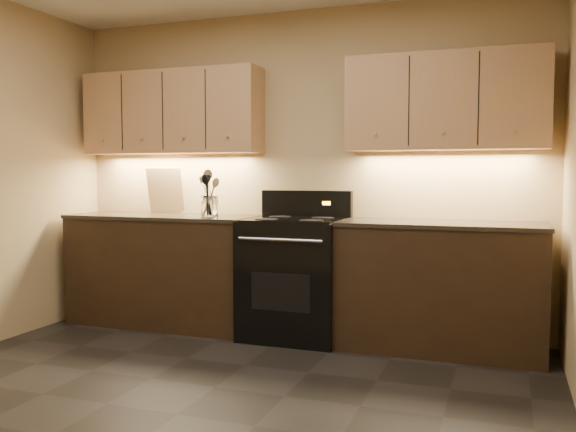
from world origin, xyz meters
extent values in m
plane|color=black|center=(0.00, 0.00, 0.00)|extent=(4.00, 4.00, 0.00)
cube|color=tan|center=(0.00, 2.00, 1.30)|extent=(4.00, 0.04, 2.60)
cube|color=black|center=(-1.10, 1.70, 0.45)|extent=(1.60, 0.60, 0.90)
cube|color=#393024|center=(-1.10, 1.70, 0.92)|extent=(1.62, 0.62, 0.03)
cube|color=black|center=(1.18, 1.70, 0.45)|extent=(1.44, 0.60, 0.90)
cube|color=#393024|center=(1.18, 1.70, 0.92)|extent=(1.46, 0.62, 0.03)
cube|color=black|center=(0.08, 1.68, 0.46)|extent=(0.76, 0.65, 0.92)
cube|color=black|center=(0.08, 1.68, 0.93)|extent=(0.70, 0.60, 0.01)
cube|color=black|center=(0.08, 1.96, 1.03)|extent=(0.76, 0.07, 0.22)
cube|color=orange|center=(0.26, 1.92, 1.04)|extent=(0.06, 0.00, 0.03)
cylinder|color=silver|center=(0.08, 1.34, 0.80)|extent=(0.65, 0.02, 0.02)
cube|color=black|center=(0.08, 1.35, 0.41)|extent=(0.46, 0.00, 0.28)
cylinder|color=black|center=(-0.10, 1.53, 0.93)|extent=(0.18, 0.18, 0.00)
cylinder|color=black|center=(0.26, 1.53, 0.93)|extent=(0.18, 0.18, 0.00)
cylinder|color=black|center=(-0.10, 1.82, 0.93)|extent=(0.18, 0.18, 0.00)
cylinder|color=black|center=(0.26, 1.82, 0.93)|extent=(0.18, 0.18, 0.00)
cube|color=tan|center=(-1.10, 1.85, 1.80)|extent=(1.60, 0.30, 0.70)
cube|color=tan|center=(1.18, 1.85, 1.80)|extent=(1.44, 0.30, 0.70)
cube|color=#B2B5BA|center=(-1.30, 1.99, 1.12)|extent=(0.08, 0.01, 0.12)
cylinder|color=white|center=(-0.64, 1.65, 1.02)|extent=(0.18, 0.18, 0.17)
cylinder|color=white|center=(-0.64, 1.65, 0.94)|extent=(0.13, 0.13, 0.02)
cube|color=tan|center=(-1.23, 1.94, 1.13)|extent=(0.34, 0.17, 0.40)
camera|label=1|loc=(1.62, -2.77, 1.28)|focal=38.00mm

